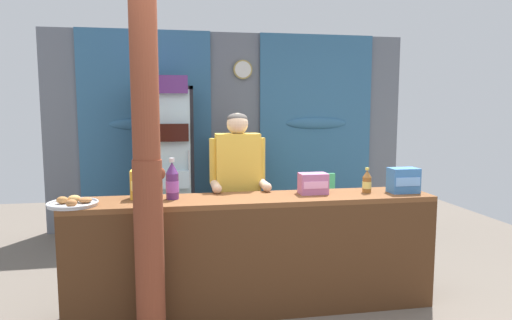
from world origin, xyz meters
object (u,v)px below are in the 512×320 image
at_px(snack_box_biscuit, 403,180).
at_px(pastry_tray, 73,203).
at_px(timber_post, 147,168).
at_px(bottle_shelf_rack, 238,182).
at_px(soda_bottle_grape_soda, 172,182).
at_px(snack_box_wafer, 313,183).
at_px(snack_box_choco_powder, 142,184).
at_px(shopkeeper, 238,179).
at_px(drink_fridge, 165,152).
at_px(stall_counter, 257,245).
at_px(soda_bottle_iced_tea, 367,182).
at_px(plastic_lawn_chair, 313,203).

bearing_deg(snack_box_biscuit, pastry_tray, -178.81).
distance_m(timber_post, snack_box_biscuit, 2.09).
xyz_separation_m(bottle_shelf_rack, soda_bottle_grape_soda, (-0.82, -2.23, 0.40)).
xyz_separation_m(soda_bottle_grape_soda, snack_box_wafer, (1.13, 0.01, -0.05)).
bearing_deg(pastry_tray, snack_box_choco_powder, 21.67).
height_order(shopkeeper, snack_box_biscuit, shopkeeper).
distance_m(snack_box_wafer, pastry_tray, 1.84).
distance_m(drink_fridge, snack_box_biscuit, 2.88).
height_order(stall_counter, snack_box_choco_powder, snack_box_choco_powder).
height_order(soda_bottle_iced_tea, pastry_tray, soda_bottle_iced_tea).
distance_m(stall_counter, soda_bottle_iced_tea, 1.06).
bearing_deg(plastic_lawn_chair, soda_bottle_iced_tea, -91.49).
xyz_separation_m(plastic_lawn_chair, snack_box_choco_powder, (-1.86, -1.50, 0.54)).
bearing_deg(drink_fridge, timber_post, -91.37).
xyz_separation_m(timber_post, bottle_shelf_rack, (0.98, 2.68, -0.57)).
bearing_deg(timber_post, soda_bottle_iced_tea, 13.84).
bearing_deg(soda_bottle_grape_soda, snack_box_wafer, 0.73).
bearing_deg(soda_bottle_grape_soda, plastic_lawn_chair, 43.84).
xyz_separation_m(soda_bottle_iced_tea, snack_box_choco_powder, (-1.82, 0.08, 0.02)).
bearing_deg(snack_box_wafer, snack_box_choco_powder, 177.97).
bearing_deg(shopkeeper, snack_box_biscuit, -20.61).
relative_size(drink_fridge, plastic_lawn_chair, 2.30).
distance_m(timber_post, shopkeeper, 1.16).
bearing_deg(snack_box_biscuit, timber_post, -169.53).
distance_m(drink_fridge, bottle_shelf_rack, 1.03).
distance_m(plastic_lawn_chair, soda_bottle_grape_soda, 2.33).
relative_size(drink_fridge, snack_box_wafer, 8.78).
height_order(stall_counter, snack_box_biscuit, snack_box_biscuit).
xyz_separation_m(timber_post, drink_fridge, (0.06, 2.47, -0.14)).
xyz_separation_m(bottle_shelf_rack, snack_box_wafer, (0.31, -2.22, 0.35)).
xyz_separation_m(bottle_shelf_rack, shopkeeper, (-0.25, -1.80, 0.34)).
relative_size(snack_box_wafer, snack_box_biscuit, 0.96).
relative_size(drink_fridge, soda_bottle_iced_tea, 9.50).
distance_m(stall_counter, bottle_shelf_rack, 2.38).
height_order(stall_counter, timber_post, timber_post).
height_order(drink_fridge, snack_box_biscuit, drink_fridge).
bearing_deg(plastic_lawn_chair, shopkeeper, -132.99).
relative_size(plastic_lawn_chair, soda_bottle_iced_tea, 4.13).
distance_m(shopkeeper, pastry_tray, 1.39).
xyz_separation_m(bottle_shelf_rack, snack_box_biscuit, (1.07, -2.30, 0.37)).
bearing_deg(pastry_tray, shopkeeper, 23.39).
bearing_deg(bottle_shelf_rack, snack_box_biscuit, -65.10).
relative_size(soda_bottle_grape_soda, snack_box_choco_powder, 1.45).
distance_m(timber_post, snack_box_wafer, 1.39).
height_order(stall_counter, drink_fridge, drink_fridge).
bearing_deg(plastic_lawn_chair, bottle_shelf_rack, 140.60).
bearing_deg(snack_box_wafer, stall_counter, -162.89).
height_order(stall_counter, soda_bottle_iced_tea, soda_bottle_iced_tea).
xyz_separation_m(shopkeeper, snack_box_biscuit, (1.32, -0.50, 0.03)).
relative_size(stall_counter, timber_post, 1.12).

